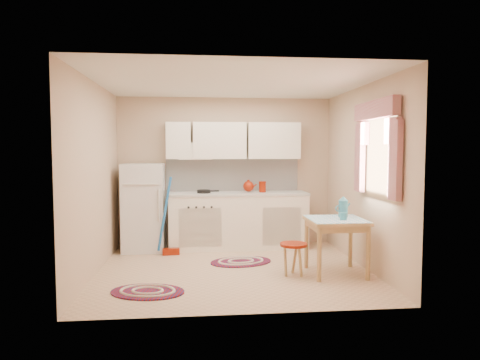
% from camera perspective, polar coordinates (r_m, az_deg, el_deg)
% --- Properties ---
extents(room_shell, '(3.64, 3.60, 2.52)m').
position_cam_1_polar(room_shell, '(5.95, 0.37, 3.82)').
color(room_shell, tan).
rests_on(room_shell, ground).
extents(fridge, '(0.65, 0.60, 1.40)m').
position_cam_1_polar(fridge, '(7.04, -12.69, -3.56)').
color(fridge, silver).
rests_on(fridge, ground).
extents(broom, '(0.29, 0.14, 1.20)m').
position_cam_1_polar(broom, '(6.67, -9.24, -4.80)').
color(broom, blue).
rests_on(broom, ground).
extents(base_cabinets, '(2.25, 0.60, 0.88)m').
position_cam_1_polar(base_cabinets, '(7.11, -0.24, -5.51)').
color(base_cabinets, white).
rests_on(base_cabinets, ground).
extents(countertop, '(2.27, 0.62, 0.04)m').
position_cam_1_polar(countertop, '(7.05, -0.24, -1.82)').
color(countertop, beige).
rests_on(countertop, base_cabinets).
extents(frying_pan, '(0.25, 0.25, 0.05)m').
position_cam_1_polar(frying_pan, '(6.96, -4.86, -1.53)').
color(frying_pan, black).
rests_on(frying_pan, countertop).
extents(red_kettle, '(0.25, 0.24, 0.20)m').
position_cam_1_polar(red_kettle, '(7.05, 1.14, -0.85)').
color(red_kettle, maroon).
rests_on(red_kettle, countertop).
extents(red_canister, '(0.14, 0.14, 0.16)m').
position_cam_1_polar(red_canister, '(7.09, 3.01, -0.98)').
color(red_canister, maroon).
rests_on(red_canister, countertop).
extents(table, '(0.72, 0.72, 0.72)m').
position_cam_1_polar(table, '(5.77, 12.65, -8.66)').
color(table, tan).
rests_on(table, ground).
extents(stool, '(0.45, 0.45, 0.42)m').
position_cam_1_polar(stool, '(5.64, 7.14, -10.46)').
color(stool, maroon).
rests_on(stool, ground).
extents(coffee_pot, '(0.16, 0.14, 0.30)m').
position_cam_1_polar(coffee_pot, '(5.83, 13.60, -3.43)').
color(coffee_pot, teal).
rests_on(coffee_pot, table).
extents(mug, '(0.12, 0.12, 0.10)m').
position_cam_1_polar(mug, '(5.62, 13.61, -4.76)').
color(mug, teal).
rests_on(mug, table).
extents(rug_center, '(0.99, 0.75, 0.02)m').
position_cam_1_polar(rug_center, '(6.27, 0.12, -10.84)').
color(rug_center, maroon).
rests_on(rug_center, ground).
extents(rug_left, '(0.95, 0.73, 0.02)m').
position_cam_1_polar(rug_left, '(5.13, -12.23, -14.36)').
color(rug_left, maroon).
rests_on(rug_left, ground).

